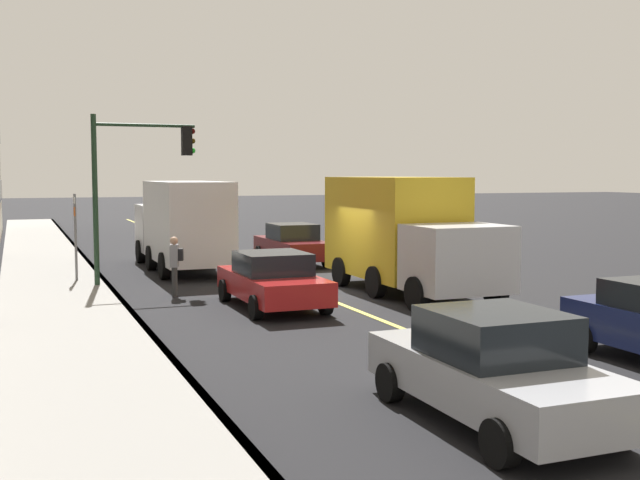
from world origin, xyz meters
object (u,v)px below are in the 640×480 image
object	(u,v)px
truck_yellow	(405,233)
pedestrian_with_backpack	(175,261)
truck_white	(183,224)
car_red	(272,280)
traffic_light_mast	(135,171)
car_maroon	(292,244)
car_silver	(494,368)
street_sign_post	(75,231)

from	to	relation	value
truck_yellow	pedestrian_with_backpack	xyz separation A→B (m)	(1.82, 6.38, -0.76)
truck_white	car_red	bearing A→B (deg)	-176.22
truck_white	truck_yellow	size ratio (longest dim) A/B	1.06
truck_yellow	traffic_light_mast	bearing A→B (deg)	61.10
pedestrian_with_backpack	car_maroon	bearing A→B (deg)	-42.41
traffic_light_mast	car_silver	bearing A→B (deg)	-169.82
car_silver	traffic_light_mast	distance (m)	15.56
traffic_light_mast	street_sign_post	world-z (taller)	traffic_light_mast
car_silver	street_sign_post	world-z (taller)	street_sign_post
car_maroon	truck_white	world-z (taller)	truck_white
car_maroon	traffic_light_mast	distance (m)	8.24
car_maroon	car_red	distance (m)	9.89
car_silver	car_red	world-z (taller)	car_silver
car_maroon	truck_yellow	world-z (taller)	truck_yellow
pedestrian_with_backpack	traffic_light_mast	distance (m)	3.42
car_silver	truck_yellow	world-z (taller)	truck_yellow
car_red	truck_yellow	distance (m)	4.62
truck_yellow	street_sign_post	distance (m)	10.26
car_red	truck_white	distance (m)	8.75
truck_white	car_maroon	bearing A→B (deg)	-83.92
street_sign_post	truck_white	bearing A→B (deg)	-57.83
pedestrian_with_backpack	street_sign_post	world-z (taller)	street_sign_post
car_maroon	street_sign_post	bearing A→B (deg)	109.44
car_silver	traffic_light_mast	world-z (taller)	traffic_light_mast
car_silver	traffic_light_mast	size ratio (longest dim) A/B	0.84
car_silver	car_maroon	xyz separation A→B (m)	(19.25, -3.81, -0.00)
truck_yellow	pedestrian_with_backpack	distance (m)	6.68
pedestrian_with_backpack	traffic_light_mast	size ratio (longest dim) A/B	0.33
street_sign_post	car_silver	bearing A→B (deg)	-164.92
car_silver	car_red	distance (m)	10.11
car_red	traffic_light_mast	distance (m)	6.34
truck_white	traffic_light_mast	world-z (taller)	traffic_light_mast
car_maroon	pedestrian_with_backpack	distance (m)	8.54
traffic_light_mast	truck_white	bearing A→B (deg)	-30.31
car_silver	pedestrian_with_backpack	world-z (taller)	pedestrian_with_backpack
truck_yellow	street_sign_post	bearing A→B (deg)	59.41
pedestrian_with_backpack	traffic_light_mast	world-z (taller)	traffic_light_mast
car_red	pedestrian_with_backpack	distance (m)	3.47
truck_white	street_sign_post	distance (m)	4.58
car_maroon	truck_yellow	xyz separation A→B (m)	(-8.12, -0.62, 0.99)
truck_yellow	traffic_light_mast	size ratio (longest dim) A/B	1.36
car_silver	traffic_light_mast	xyz separation A→B (m)	(15.07, 2.71, 2.80)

